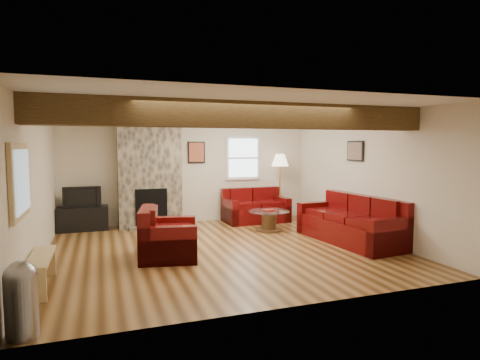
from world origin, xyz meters
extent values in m
plane|color=#583617|center=(0.00, 0.00, 0.00)|extent=(8.00, 8.00, 0.00)
plane|color=silver|center=(0.00, 0.00, 2.50)|extent=(8.00, 8.00, 0.00)
plane|color=beige|center=(0.00, 2.75, 1.25)|extent=(8.00, 0.00, 8.00)
plane|color=beige|center=(0.00, -2.75, 1.25)|extent=(8.00, 0.00, 8.00)
plane|color=beige|center=(-3.00, 0.00, 1.25)|extent=(0.00, 7.50, 7.50)
plane|color=beige|center=(3.00, 0.00, 1.25)|extent=(0.00, 7.50, 7.50)
cube|color=#31200E|center=(0.00, -1.25, 2.31)|extent=(6.00, 0.36, 0.38)
cube|color=#38312B|center=(-1.00, 2.50, 1.25)|extent=(1.40, 0.50, 2.50)
cube|color=black|center=(-1.00, 2.25, 0.45)|extent=(0.70, 0.06, 0.90)
cube|color=#38312B|center=(-1.00, 2.20, 0.04)|extent=(1.00, 0.25, 0.08)
cylinder|color=#412714|center=(1.40, 1.17, 0.02)|extent=(0.60, 0.60, 0.04)
cylinder|color=#412714|center=(1.40, 1.17, 0.20)|extent=(0.32, 0.32, 0.40)
cylinder|color=white|center=(1.40, 1.17, 0.43)|extent=(0.90, 0.90, 0.02)
cube|color=maroon|center=(1.40, 1.17, 0.45)|extent=(0.25, 0.18, 0.03)
cube|color=black|center=(-2.45, 2.53, 0.26)|extent=(1.06, 0.42, 0.53)
imported|color=black|center=(-2.45, 2.53, 0.75)|extent=(0.78, 0.10, 0.45)
cylinder|color=tan|center=(2.18, 2.28, 0.02)|extent=(0.30, 0.30, 0.03)
cylinder|color=tan|center=(2.18, 2.28, 0.74)|extent=(0.03, 0.03, 1.48)
cone|color=#FDEBC0|center=(2.18, 2.28, 1.50)|extent=(0.42, 0.42, 0.30)
camera|label=1|loc=(-2.06, -6.80, 1.87)|focal=30.00mm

